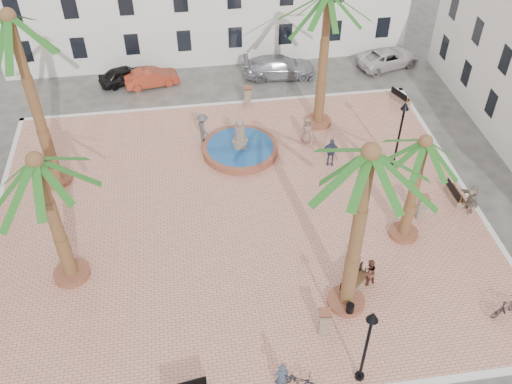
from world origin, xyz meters
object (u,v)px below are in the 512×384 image
at_px(palm_ne, 328,10).
at_px(lamppost_e, 402,124).
at_px(bicycle_a, 298,380).
at_px(bollard_e, 422,206).
at_px(car_white, 388,58).
at_px(bench_e, 455,195).
at_px(car_black, 125,75).
at_px(bollard_n, 247,96).
at_px(pedestrian_fountain_a, 307,130).
at_px(pedestrian_north, 203,128).
at_px(cyclist_b, 369,272).
at_px(car_red, 152,78).
at_px(car_silver, 280,67).
at_px(cyclist_a, 282,377).
at_px(palm_s, 368,173).
at_px(bollard_se, 324,321).
at_px(bench_se, 354,284).
at_px(pedestrian_east, 471,199).
at_px(fountain, 240,148).
at_px(palm_sw, 40,177).
at_px(lamppost_s, 369,335).
at_px(bench_ne, 400,98).
at_px(palm_nw, 14,37).
at_px(bicycle_b, 506,307).
at_px(pedestrian_fountain_b, 331,152).
at_px(palm_e, 422,155).

xyz_separation_m(palm_ne, lamppost_e, (3.44, -4.97, -4.73)).
bearing_deg(bicycle_a, bollard_e, -18.15).
distance_m(bicycle_a, car_white, 27.74).
bearing_deg(bench_e, car_black, 48.61).
bearing_deg(bollard_n, car_white, 20.52).
distance_m(pedestrian_fountain_a, pedestrian_north, 6.43).
distance_m(bollard_e, cyclist_b, 5.72).
relative_size(pedestrian_north, car_red, 0.48).
distance_m(cyclist_b, car_silver, 19.92).
bearing_deg(cyclist_a, palm_s, -138.57).
xyz_separation_m(bollard_se, cyclist_b, (2.72, 2.37, 0.04)).
height_order(bench_e, pedestrian_fountain_a, pedestrian_fountain_a).
relative_size(bench_se, bollard_e, 1.22).
relative_size(pedestrian_east, car_black, 0.45).
xyz_separation_m(bench_e, car_white, (1.12, 15.11, 0.27)).
bearing_deg(bench_se, pedestrian_fountain_a, 49.00).
bearing_deg(fountain, palm_ne, 23.46).
xyz_separation_m(palm_sw, lamppost_s, (12.23, -7.31, -3.23)).
bearing_deg(bollard_n, bench_e, -47.10).
height_order(fountain, pedestrian_fountain_a, fountain).
height_order(pedestrian_north, car_red, pedestrian_north).
relative_size(bench_ne, car_silver, 0.32).
relative_size(lamppost_s, cyclist_a, 2.65).
distance_m(lamppost_e, car_black, 20.24).
xyz_separation_m(bench_se, pedestrian_north, (-6.10, 12.85, 0.65)).
bearing_deg(car_silver, palm_nw, 127.97).
bearing_deg(bench_ne, cyclist_a, 126.01).
relative_size(bench_se, bollard_n, 1.20).
bearing_deg(palm_ne, cyclist_a, -107.49).
xyz_separation_m(bollard_se, bicycle_b, (8.32, -0.28, -0.24)).
distance_m(bollard_e, pedestrian_fountain_b, 6.32).
bearing_deg(pedestrian_fountain_b, car_silver, 112.74).
bearing_deg(pedestrian_east, bollard_se, -61.59).
bearing_deg(pedestrian_fountain_a, cyclist_b, -94.04).
xyz_separation_m(bollard_n, pedestrian_east, (10.46, -11.94, 0.07)).
xyz_separation_m(palm_e, cyclist_a, (-7.83, -7.62, -4.39)).
height_order(palm_e, car_black, palm_e).
bearing_deg(palm_ne, bicycle_a, -105.51).
xyz_separation_m(palm_e, palm_ne, (-2.10, 10.55, 2.50)).
bearing_deg(palm_s, palm_sw, 164.40).
relative_size(lamppost_e, car_white, 0.91).
bearing_deg(fountain, cyclist_a, -91.17).
xyz_separation_m(bench_ne, car_black, (-18.70, 5.44, 0.25)).
height_order(bench_ne, car_black, car_black).
xyz_separation_m(bench_e, cyclist_a, (-11.57, -9.90, 0.58)).
xyz_separation_m(palm_s, bench_ne, (8.16, 16.16, -7.57)).
height_order(pedestrian_fountain_b, car_white, pedestrian_fountain_b).
xyz_separation_m(bicycle_b, car_black, (-17.45, 23.25, -0.01)).
relative_size(cyclist_a, pedestrian_east, 0.98).
xyz_separation_m(pedestrian_north, car_red, (-3.14, 7.33, -0.45)).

